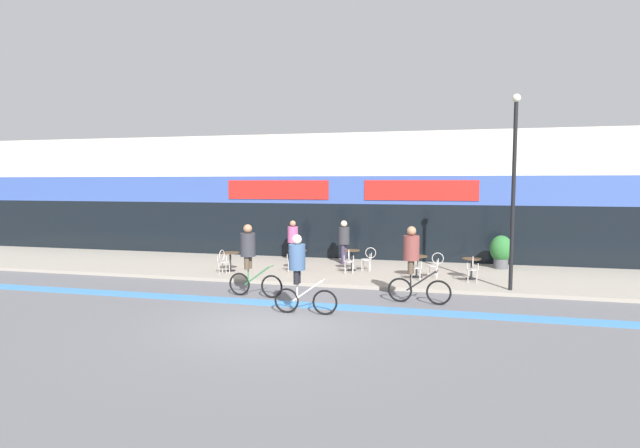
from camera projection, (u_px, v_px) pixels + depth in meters
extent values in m
plane|color=#5B5B60|center=(269.00, 324.00, 12.15)|extent=(120.00, 120.00, 0.00)
cube|color=gray|center=(333.00, 271.00, 19.16)|extent=(40.00, 5.50, 0.12)
cube|color=beige|center=(354.00, 196.00, 23.53)|extent=(40.00, 4.00, 5.58)
cube|color=black|center=(346.00, 231.00, 21.74)|extent=(38.80, 0.10, 2.40)
cube|color=#334C93|center=(347.00, 190.00, 21.61)|extent=(39.20, 0.14, 1.20)
cube|color=red|center=(277.00, 190.00, 22.29)|extent=(4.70, 0.08, 0.84)
cube|color=red|center=(420.00, 190.00, 20.80)|extent=(4.70, 0.08, 0.84)
cube|color=#3D7AB7|center=(293.00, 304.00, 14.12)|extent=(36.00, 0.70, 0.01)
cylinder|color=black|center=(230.00, 271.00, 18.78)|extent=(0.38, 0.38, 0.02)
cylinder|color=black|center=(230.00, 262.00, 18.75)|extent=(0.07, 0.07, 0.68)
cylinder|color=#4C3823|center=(230.00, 253.00, 18.72)|extent=(0.69, 0.69, 0.02)
cylinder|color=black|center=(298.00, 269.00, 19.16)|extent=(0.39, 0.39, 0.02)
cylinder|color=black|center=(298.00, 260.00, 19.13)|extent=(0.07, 0.07, 0.71)
cylinder|color=#4C3823|center=(297.00, 251.00, 19.10)|extent=(0.72, 0.72, 0.02)
cylinder|color=black|center=(352.00, 270.00, 18.90)|extent=(0.34, 0.34, 0.02)
cylinder|color=black|center=(352.00, 261.00, 18.87)|extent=(0.07, 0.07, 0.75)
cylinder|color=#4C3823|center=(352.00, 250.00, 18.83)|extent=(0.62, 0.62, 0.02)
cylinder|color=black|center=(416.00, 277.00, 17.54)|extent=(0.40, 0.40, 0.02)
cylinder|color=black|center=(417.00, 267.00, 17.51)|extent=(0.07, 0.07, 0.73)
cylinder|color=#4C3823|center=(417.00, 256.00, 17.48)|extent=(0.73, 0.73, 0.02)
cylinder|color=black|center=(471.00, 279.00, 17.19)|extent=(0.35, 0.35, 0.02)
cylinder|color=black|center=(471.00, 269.00, 17.16)|extent=(0.07, 0.07, 0.70)
cylinder|color=#4C3823|center=(472.00, 259.00, 17.13)|extent=(0.64, 0.64, 0.02)
cylinder|color=#B7B2AD|center=(224.00, 262.00, 18.21)|extent=(0.41, 0.41, 0.03)
cylinder|color=#B7B2AD|center=(222.00, 267.00, 18.40)|extent=(0.03, 0.03, 0.42)
cylinder|color=#B7B2AD|center=(229.00, 267.00, 18.33)|extent=(0.03, 0.03, 0.42)
cylinder|color=#B7B2AD|center=(219.00, 268.00, 18.13)|extent=(0.03, 0.03, 0.42)
cylinder|color=#B7B2AD|center=(226.00, 269.00, 18.06)|extent=(0.03, 0.03, 0.42)
torus|color=#B7B2AD|center=(222.00, 255.00, 18.03)|extent=(0.04, 0.41, 0.41)
cylinder|color=#B7B2AD|center=(218.00, 259.00, 18.08)|extent=(0.03, 0.03, 0.23)
cylinder|color=#B7B2AD|center=(226.00, 259.00, 17.99)|extent=(0.03, 0.03, 0.23)
cylinder|color=#B7B2AD|center=(293.00, 260.00, 18.59)|extent=(0.45, 0.45, 0.03)
cylinder|color=#B7B2AD|center=(291.00, 265.00, 18.79)|extent=(0.03, 0.03, 0.42)
cylinder|color=#B7B2AD|center=(298.00, 266.00, 18.69)|extent=(0.03, 0.03, 0.42)
cylinder|color=#B7B2AD|center=(288.00, 266.00, 18.53)|extent=(0.03, 0.03, 0.42)
cylinder|color=#B7B2AD|center=(295.00, 267.00, 18.43)|extent=(0.03, 0.03, 0.42)
torus|color=#B7B2AD|center=(291.00, 254.00, 18.41)|extent=(0.08, 0.41, 0.41)
cylinder|color=#B7B2AD|center=(287.00, 257.00, 18.48)|extent=(0.03, 0.03, 0.23)
cylinder|color=#B7B2AD|center=(296.00, 258.00, 18.36)|extent=(0.03, 0.03, 0.23)
cylinder|color=#B7B2AD|center=(349.00, 261.00, 18.33)|extent=(0.44, 0.44, 0.03)
cylinder|color=#B7B2AD|center=(346.00, 267.00, 18.50)|extent=(0.03, 0.03, 0.42)
cylinder|color=#B7B2AD|center=(353.00, 267.00, 18.47)|extent=(0.03, 0.03, 0.42)
cylinder|color=#B7B2AD|center=(345.00, 268.00, 18.23)|extent=(0.03, 0.03, 0.42)
cylinder|color=#B7B2AD|center=(353.00, 268.00, 18.19)|extent=(0.03, 0.03, 0.42)
torus|color=#B7B2AD|center=(349.00, 255.00, 18.14)|extent=(0.07, 0.41, 0.41)
cylinder|color=#B7B2AD|center=(344.00, 258.00, 18.17)|extent=(0.03, 0.03, 0.23)
cylinder|color=#B7B2AD|center=(353.00, 259.00, 18.13)|extent=(0.03, 0.03, 0.23)
cylinder|color=#B7B2AD|center=(366.00, 260.00, 18.73)|extent=(0.40, 0.40, 0.03)
cylinder|color=#B7B2AD|center=(362.00, 266.00, 18.65)|extent=(0.03, 0.03, 0.42)
cylinder|color=#B7B2AD|center=(363.00, 265.00, 18.92)|extent=(0.03, 0.03, 0.42)
cylinder|color=#B7B2AD|center=(369.00, 266.00, 18.58)|extent=(0.03, 0.03, 0.42)
cylinder|color=#B7B2AD|center=(370.00, 265.00, 18.85)|extent=(0.03, 0.03, 0.42)
torus|color=#B7B2AD|center=(371.00, 253.00, 18.67)|extent=(0.41, 0.03, 0.41)
cylinder|color=#B7B2AD|center=(370.00, 257.00, 18.51)|extent=(0.03, 0.03, 0.23)
cylinder|color=#B7B2AD|center=(371.00, 256.00, 18.84)|extent=(0.03, 0.03, 0.23)
cylinder|color=#B7B2AD|center=(416.00, 268.00, 16.97)|extent=(0.43, 0.43, 0.03)
cylinder|color=#B7B2AD|center=(411.00, 273.00, 17.15)|extent=(0.03, 0.03, 0.42)
cylinder|color=#B7B2AD|center=(420.00, 273.00, 17.11)|extent=(0.03, 0.03, 0.42)
cylinder|color=#B7B2AD|center=(412.00, 275.00, 16.87)|extent=(0.03, 0.03, 0.42)
cylinder|color=#B7B2AD|center=(420.00, 275.00, 16.83)|extent=(0.03, 0.03, 0.42)
torus|color=#B7B2AD|center=(416.00, 261.00, 16.78)|extent=(0.06, 0.41, 0.41)
cylinder|color=#B7B2AD|center=(411.00, 265.00, 16.82)|extent=(0.03, 0.03, 0.23)
cylinder|color=#B7B2AD|center=(421.00, 265.00, 16.77)|extent=(0.03, 0.03, 0.23)
cylinder|color=#B7B2AD|center=(433.00, 266.00, 17.37)|extent=(0.44, 0.44, 0.03)
cylinder|color=#B7B2AD|center=(428.00, 272.00, 17.31)|extent=(0.03, 0.03, 0.42)
cylinder|color=#B7B2AD|center=(429.00, 271.00, 17.57)|extent=(0.03, 0.03, 0.42)
cylinder|color=#B7B2AD|center=(436.00, 273.00, 17.21)|extent=(0.03, 0.03, 0.42)
cylinder|color=#B7B2AD|center=(437.00, 272.00, 17.47)|extent=(0.03, 0.03, 0.42)
torus|color=#B7B2AD|center=(438.00, 258.00, 17.29)|extent=(0.41, 0.07, 0.41)
cylinder|color=#B7B2AD|center=(437.00, 263.00, 17.14)|extent=(0.03, 0.03, 0.23)
cylinder|color=#B7B2AD|center=(438.00, 262.00, 17.46)|extent=(0.03, 0.03, 0.23)
cylinder|color=#B7B2AD|center=(472.00, 269.00, 16.62)|extent=(0.41, 0.41, 0.03)
cylinder|color=#B7B2AD|center=(468.00, 275.00, 16.81)|extent=(0.03, 0.03, 0.42)
cylinder|color=#B7B2AD|center=(476.00, 275.00, 16.74)|extent=(0.03, 0.03, 0.42)
cylinder|color=#B7B2AD|center=(468.00, 277.00, 16.54)|extent=(0.03, 0.03, 0.42)
cylinder|color=#B7B2AD|center=(477.00, 277.00, 16.47)|extent=(0.03, 0.03, 0.42)
torus|color=#B7B2AD|center=(473.00, 262.00, 16.44)|extent=(0.04, 0.41, 0.41)
cylinder|color=#B7B2AD|center=(467.00, 266.00, 16.49)|extent=(0.03, 0.03, 0.23)
cylinder|color=#B7B2AD|center=(478.00, 267.00, 16.40)|extent=(0.03, 0.03, 0.23)
cylinder|color=#4C4C51|center=(501.00, 263.00, 19.30)|extent=(0.53, 0.53, 0.41)
ellipsoid|color=#28662D|center=(501.00, 249.00, 19.25)|extent=(0.85, 0.85, 1.02)
cylinder|color=black|center=(513.00, 197.00, 15.22)|extent=(0.12, 0.12, 5.78)
sphere|color=beige|center=(516.00, 98.00, 14.97)|extent=(0.26, 0.26, 0.26)
torus|color=black|center=(439.00, 293.00, 14.03)|extent=(0.71, 0.12, 0.71)
torus|color=black|center=(400.00, 290.00, 14.39)|extent=(0.71, 0.12, 0.71)
cylinder|color=black|center=(421.00, 281.00, 14.17)|extent=(0.85, 0.12, 0.64)
cylinder|color=black|center=(411.00, 282.00, 14.27)|extent=(0.04, 0.04, 0.50)
cylinder|color=black|center=(437.00, 271.00, 14.00)|extent=(0.07, 0.48, 0.03)
cylinder|color=#4C3D2D|center=(411.00, 266.00, 14.32)|extent=(0.17, 0.17, 0.39)
cylinder|color=#4C3D2D|center=(410.00, 267.00, 14.15)|extent=(0.17, 0.17, 0.39)
cylinder|color=brown|center=(411.00, 248.00, 14.19)|extent=(0.50, 0.50, 0.71)
sphere|color=#9E7051|center=(412.00, 231.00, 14.15)|extent=(0.26, 0.26, 0.26)
torus|color=black|center=(325.00, 302.00, 12.98)|extent=(0.67, 0.08, 0.67)
torus|color=black|center=(287.00, 300.00, 13.18)|extent=(0.67, 0.08, 0.67)
cylinder|color=silver|center=(307.00, 291.00, 13.04)|extent=(0.80, 0.08, 0.60)
cylinder|color=silver|center=(297.00, 292.00, 13.10)|extent=(0.04, 0.04, 0.47)
cylinder|color=silver|center=(323.00, 281.00, 12.94)|extent=(0.05, 0.48, 0.03)
cylinder|color=black|center=(298.00, 276.00, 13.15)|extent=(0.16, 0.16, 0.37)
cylinder|color=black|center=(296.00, 277.00, 12.98)|extent=(0.16, 0.16, 0.37)
cylinder|color=#334C70|center=(297.00, 257.00, 13.02)|extent=(0.46, 0.46, 0.67)
sphere|color=beige|center=(297.00, 239.00, 12.98)|extent=(0.25, 0.25, 0.25)
torus|color=black|center=(272.00, 286.00, 14.88)|extent=(0.70, 0.12, 0.70)
torus|color=black|center=(240.00, 284.00, 15.23)|extent=(0.70, 0.12, 0.70)
cylinder|color=#2D753D|center=(257.00, 276.00, 15.01)|extent=(0.84, 0.12, 0.63)
cylinder|color=#2D753D|center=(248.00, 277.00, 15.11)|extent=(0.04, 0.04, 0.49)
cylinder|color=#2D753D|center=(270.00, 267.00, 14.85)|extent=(0.07, 0.48, 0.03)
cylinder|color=#4C3D2D|center=(249.00, 262.00, 15.16)|extent=(0.17, 0.17, 0.39)
cylinder|color=#4C3D2D|center=(247.00, 263.00, 14.99)|extent=(0.17, 0.17, 0.39)
cylinder|color=#2D2D33|center=(248.00, 245.00, 15.03)|extent=(0.50, 0.50, 0.70)
sphere|color=#9E7051|center=(248.00, 229.00, 14.99)|extent=(0.26, 0.26, 0.26)
cylinder|color=#382D47|center=(292.00, 252.00, 21.09)|extent=(0.18, 0.18, 0.78)
cylinder|color=#382D47|center=(294.00, 251.00, 21.24)|extent=(0.18, 0.18, 0.78)
cylinder|color=#A84C7F|center=(293.00, 235.00, 21.11)|extent=(0.53, 0.53, 0.68)
sphere|color=#9E7051|center=(293.00, 224.00, 21.07)|extent=(0.26, 0.26, 0.26)
cylinder|color=#382D47|center=(343.00, 254.00, 20.34)|extent=(0.19, 0.19, 0.81)
cylinder|color=#382D47|center=(345.00, 254.00, 20.50)|extent=(0.19, 0.19, 0.81)
cylinder|color=#2D2D33|center=(344.00, 236.00, 20.36)|extent=(0.55, 0.55, 0.70)
sphere|color=beige|center=(344.00, 224.00, 20.32)|extent=(0.26, 0.26, 0.26)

